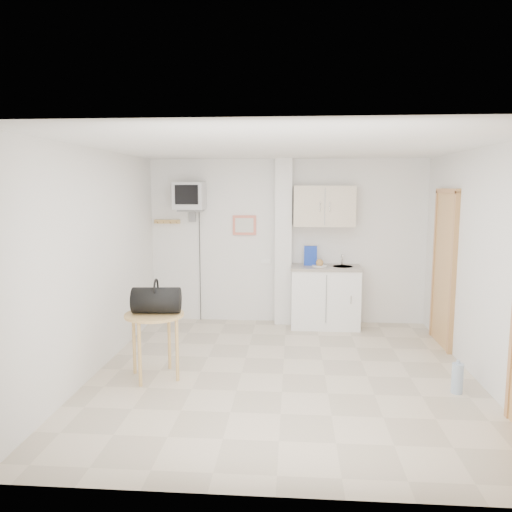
# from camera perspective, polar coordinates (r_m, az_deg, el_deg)

# --- Properties ---
(ground) EXTENTS (4.50, 4.50, 0.00)m
(ground) POSITION_cam_1_polar(r_m,az_deg,el_deg) (5.75, 3.10, -13.31)
(ground) COLOR beige
(ground) RESTS_ON ground
(room_envelope) EXTENTS (4.24, 4.54, 2.55)m
(room_envelope) POSITION_cam_1_polar(r_m,az_deg,el_deg) (5.48, 5.75, 2.19)
(room_envelope) COLOR white
(room_envelope) RESTS_ON ground
(kitchenette) EXTENTS (1.03, 0.58, 2.10)m
(kitchenette) POSITION_cam_1_polar(r_m,az_deg,el_deg) (7.49, 7.87, -1.99)
(kitchenette) COLOR white
(kitchenette) RESTS_ON ground
(crt_television) EXTENTS (0.44, 0.45, 2.15)m
(crt_television) POSITION_cam_1_polar(r_m,az_deg,el_deg) (7.55, -7.59, 6.72)
(crt_television) COLOR slate
(crt_television) RESTS_ON ground
(round_table) EXTENTS (0.64, 0.64, 0.72)m
(round_table) POSITION_cam_1_polar(r_m,az_deg,el_deg) (5.57, -11.53, -7.41)
(round_table) COLOR tan
(round_table) RESTS_ON ground
(duffel_bag) EXTENTS (0.53, 0.32, 0.38)m
(duffel_bag) POSITION_cam_1_polar(r_m,az_deg,el_deg) (5.53, -11.31, -4.95)
(duffel_bag) COLOR black
(duffel_bag) RESTS_ON round_table
(water_bottle) EXTENTS (0.12, 0.12, 0.35)m
(water_bottle) POSITION_cam_1_polar(r_m,az_deg,el_deg) (5.59, 22.02, -12.82)
(water_bottle) COLOR #96ADC6
(water_bottle) RESTS_ON ground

